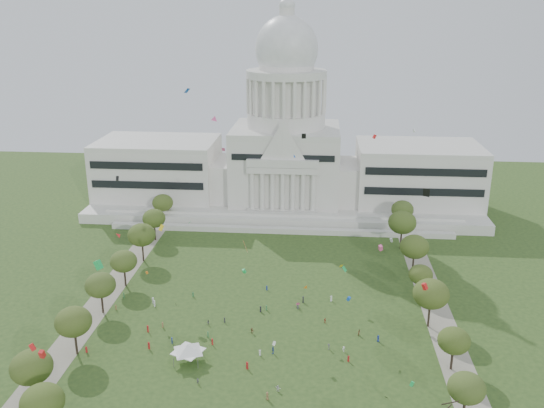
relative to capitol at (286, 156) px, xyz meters
The scene contains 33 objects.
ground 115.76m from the capitol, 90.00° to the right, with size 400.00×400.00×0.00m, color #2B451B.
capitol is the anchor object (origin of this frame).
path_left 98.93m from the capitol, 119.87° to the right, with size 8.00×160.00×0.04m, color gray.
path_right 98.93m from the capitol, 60.13° to the right, with size 8.00×160.00×0.04m, color gray.
row_tree_l_0 143.26m from the capitol, 108.50° to the right, with size 8.85×8.85×12.59m.
row_tree_r_0 141.31m from the capitol, 71.35° to the right, with size 7.67×7.67×10.91m.
row_tree_l_1 125.32m from the capitol, 110.71° to the right, with size 8.86×8.86×12.59m.
row_tree_r_1 125.12m from the capitol, 68.16° to the right, with size 7.58×7.58×10.78m.
row_tree_l_2 107.19m from the capitol, 115.07° to the right, with size 8.42×8.42×11.97m.
row_tree_r_2 106.56m from the capitol, 65.33° to the right, with size 9.55×9.55×13.58m.
row_tree_l_3 92.14m from the capitol, 118.96° to the right, with size 8.12×8.12×11.55m.
row_tree_r_3 91.98m from the capitol, 60.70° to the right, with size 7.01×7.01×9.98m.
row_tree_l_4 76.50m from the capitol, 125.78° to the right, with size 9.29×9.29×13.21m.
row_tree_r_4 78.81m from the capitol, 54.84° to the right, with size 9.19×9.19×13.06m.
row_tree_l_5 63.64m from the capitol, 136.72° to the right, with size 8.33×8.33×11.85m.
row_tree_r_5 62.67m from the capitol, 44.94° to the right, with size 9.82×9.82×13.96m.
row_tree_l_6 54.69m from the capitol, 152.45° to the right, with size 8.19×8.19×11.64m.
row_tree_r_6 54.32m from the capitol, 28.99° to the right, with size 8.42×8.42×11.97m.
near_tree_0 151.09m from the capitol, 104.63° to the right, with size 8.47×8.47×12.04m.
event_tent 119.81m from the capitol, 97.81° to the right, with size 11.45×11.45×4.86m.
person_0 111.11m from the capitol, 73.92° to the right, with size 0.89×0.58×1.82m, color navy.
person_2 107.71m from the capitol, 75.98° to the right, with size 0.88×0.54×1.81m, color olive.
person_3 113.00m from the capitol, 80.87° to the right, with size 1.04×0.54×1.61m, color #4C4C51.
person_4 114.47m from the capitol, 88.01° to the right, with size 1.16×0.63×1.98m, color navy.
person_5 105.75m from the capitol, 91.29° to the right, with size 1.48×0.58×1.59m, color olive.
person_6 131.88m from the capitol, 88.17° to the right, with size 0.92×0.60×1.89m, color olive.
person_7 128.24m from the capitol, 95.48° to the right, with size 0.54×0.39×1.48m, color #4C4C51.
person_8 103.58m from the capitol, 98.26° to the right, with size 0.70×0.43×1.43m, color #4C4C51.
person_9 114.18m from the capitol, 79.04° to the right, with size 0.93×0.48×1.44m, color silver.
person_10 100.48m from the capitol, 80.18° to the right, with size 0.85×0.46×1.45m, color #B21E1E.
person_11 128.93m from the capitol, 87.20° to the right, with size 1.36×0.54×1.46m, color silver.
distant_crowd 102.51m from the capitol, 97.86° to the right, with size 64.75×40.78×1.90m.
kite_swarm 110.72m from the capitol, 90.77° to the right, with size 77.96×101.91×56.63m.
Camera 1 is at (13.91, -120.64, 80.32)m, focal length 38.00 mm.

